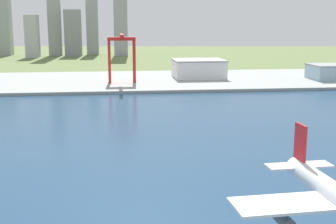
% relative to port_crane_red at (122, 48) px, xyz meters
% --- Properties ---
extents(ground_plane, '(2400.00, 2400.00, 0.00)m').
position_rel_port_crane_red_xyz_m(ground_plane, '(3.01, -168.19, -31.86)').
color(ground_plane, '#617340').
extents(water_bay, '(840.00, 360.00, 0.15)m').
position_rel_port_crane_red_xyz_m(water_bay, '(3.01, -228.19, -31.78)').
color(water_bay, navy).
rests_on(water_bay, ground).
extents(industrial_pier, '(840.00, 140.00, 2.50)m').
position_rel_port_crane_red_xyz_m(industrial_pier, '(3.01, 21.81, -30.61)').
color(industrial_pier, '#969C98').
rests_on(industrial_pier, ground).
extents(port_crane_red, '(23.36, 41.44, 41.14)m').
position_rel_port_crane_red_xyz_m(port_crane_red, '(0.00, 0.00, 0.00)').
color(port_crane_red, red).
rests_on(port_crane_red, industrial_pier).
extents(warehouse_main, '(46.56, 41.11, 16.78)m').
position_rel_port_crane_red_xyz_m(warehouse_main, '(71.23, 28.70, -20.95)').
color(warehouse_main, white).
rests_on(warehouse_main, industrial_pier).
extents(warehouse_annex, '(45.92, 32.38, 13.43)m').
position_rel_port_crane_red_xyz_m(warehouse_annex, '(191.98, 1.46, -22.62)').
color(warehouse_annex, '#99BCD1').
rests_on(warehouse_annex, industrial_pier).
extents(distant_skyline, '(212.40, 75.93, 147.73)m').
position_rel_port_crane_red_xyz_m(distant_skyline, '(-86.17, 360.11, 23.18)').
color(distant_skyline, '#949998').
rests_on(distant_skyline, ground).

